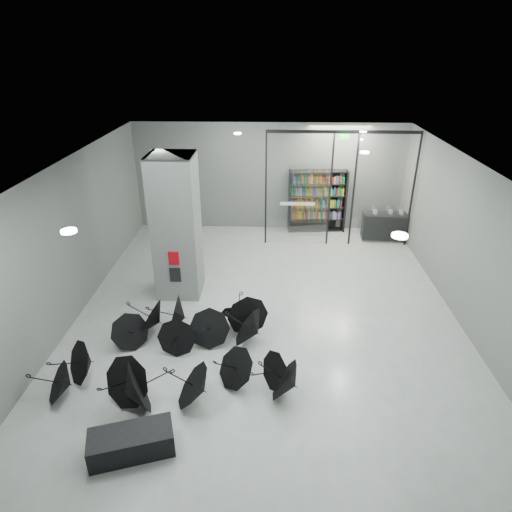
{
  "coord_description": "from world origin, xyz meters",
  "views": [
    {
      "loc": [
        0.07,
        -9.09,
        6.57
      ],
      "look_at": [
        -0.3,
        1.5,
        1.4
      ],
      "focal_mm": 30.92,
      "sensor_mm": 36.0,
      "label": 1
    }
  ],
  "objects_px": {
    "column": "(176,227)",
    "bookshelf": "(317,201)",
    "shop_counter": "(385,226)",
    "umbrella_cluster": "(188,354)",
    "bench": "(132,442)"
  },
  "relations": [
    {
      "from": "column",
      "to": "bookshelf",
      "type": "xyz_separation_m",
      "value": [
        4.32,
        4.75,
        -0.83
      ]
    },
    {
      "from": "column",
      "to": "bookshelf",
      "type": "relative_size",
      "value": 1.71
    },
    {
      "from": "bookshelf",
      "to": "shop_counter",
      "type": "relative_size",
      "value": 1.42
    },
    {
      "from": "bench",
      "to": "umbrella_cluster",
      "type": "xyz_separation_m",
      "value": [
        0.58,
        2.37,
        0.08
      ]
    },
    {
      "from": "column",
      "to": "umbrella_cluster",
      "type": "relative_size",
      "value": 0.69
    },
    {
      "from": "column",
      "to": "umbrella_cluster",
      "type": "bearing_deg",
      "value": -76.77
    },
    {
      "from": "column",
      "to": "bench",
      "type": "distance_m",
      "value": 5.93
    },
    {
      "from": "bookshelf",
      "to": "umbrella_cluster",
      "type": "height_order",
      "value": "bookshelf"
    },
    {
      "from": "bench",
      "to": "bookshelf",
      "type": "height_order",
      "value": "bookshelf"
    },
    {
      "from": "bookshelf",
      "to": "shop_counter",
      "type": "bearing_deg",
      "value": -22.62
    },
    {
      "from": "shop_counter",
      "to": "umbrella_cluster",
      "type": "xyz_separation_m",
      "value": [
        -6.0,
        -7.28,
        -0.18
      ]
    },
    {
      "from": "shop_counter",
      "to": "umbrella_cluster",
      "type": "relative_size",
      "value": 0.28
    },
    {
      "from": "shop_counter",
      "to": "bench",
      "type": "bearing_deg",
      "value": -121.15
    },
    {
      "from": "umbrella_cluster",
      "to": "bookshelf",
      "type": "bearing_deg",
      "value": 66.2
    },
    {
      "from": "bookshelf",
      "to": "shop_counter",
      "type": "height_order",
      "value": "bookshelf"
    }
  ]
}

